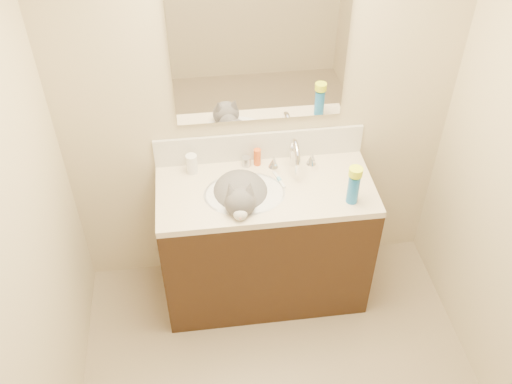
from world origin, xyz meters
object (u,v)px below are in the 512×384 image
object	(u,v)px
basin	(245,203)
vanity_cabinet	(265,244)
cat	(241,197)
amber_bottle	(257,157)
silver_jar	(246,162)
spray_can	(353,189)
faucet	(294,158)
pill_bottle	(192,164)

from	to	relation	value
basin	vanity_cabinet	bearing A→B (deg)	14.04
vanity_cabinet	basin	world-z (taller)	basin
cat	amber_bottle	distance (m)	0.28
basin	amber_bottle	distance (m)	0.29
silver_jar	amber_bottle	world-z (taller)	amber_bottle
vanity_cabinet	spray_can	world-z (taller)	spray_can
faucet	cat	world-z (taller)	faucet
spray_can	amber_bottle	bearing A→B (deg)	140.54
silver_jar	faucet	bearing A→B (deg)	-14.92
pill_bottle	amber_bottle	size ratio (longest dim) A/B	1.11
amber_bottle	faucet	bearing A→B (deg)	-20.62
vanity_cabinet	basin	xyz separation A→B (m)	(-0.12, -0.03, 0.38)
vanity_cabinet	amber_bottle	xyz separation A→B (m)	(-0.02, 0.21, 0.50)
vanity_cabinet	spray_can	size ratio (longest dim) A/B	7.07
cat	spray_can	distance (m)	0.60
faucet	silver_jar	bearing A→B (deg)	165.08
vanity_cabinet	faucet	xyz separation A→B (m)	(0.18, 0.14, 0.54)
basin	silver_jar	bearing A→B (deg)	81.14
faucet	amber_bottle	xyz separation A→B (m)	(-0.20, 0.07, -0.03)
basin	faucet	size ratio (longest dim) A/B	1.61
vanity_cabinet	amber_bottle	bearing A→B (deg)	95.12
cat	amber_bottle	bearing A→B (deg)	69.73
basin	amber_bottle	xyz separation A→B (m)	(0.10, 0.24, 0.12)
vanity_cabinet	amber_bottle	world-z (taller)	amber_bottle
faucet	pill_bottle	world-z (taller)	faucet
vanity_cabinet	pill_bottle	distance (m)	0.67
amber_bottle	spray_can	distance (m)	0.60
basin	amber_bottle	bearing A→B (deg)	67.34
faucet	pill_bottle	distance (m)	0.58
vanity_cabinet	silver_jar	distance (m)	0.53
pill_bottle	basin	bearing A→B (deg)	-38.95
spray_can	pill_bottle	bearing A→B (deg)	156.85
silver_jar	amber_bottle	xyz separation A→B (m)	(0.06, 0.00, 0.02)
basin	silver_jar	world-z (taller)	silver_jar
faucet	silver_jar	world-z (taller)	faucet
spray_can	silver_jar	bearing A→B (deg)	144.50
faucet	silver_jar	distance (m)	0.28
cat	silver_jar	size ratio (longest dim) A/B	7.85
pill_bottle	silver_jar	size ratio (longest dim) A/B	1.98
faucet	spray_can	xyz separation A→B (m)	(0.26, -0.30, -0.00)
cat	spray_can	world-z (taller)	cat
vanity_cabinet	faucet	distance (m)	0.58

